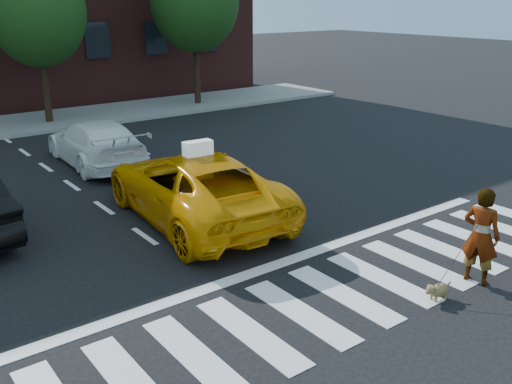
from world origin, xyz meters
TOP-DOWN VIEW (x-y plane):
  - ground at (0.00, 0.00)m, footprint 120.00×120.00m
  - crosswalk at (0.00, 0.00)m, footprint 13.00×2.40m
  - stop_line at (0.00, 1.60)m, footprint 12.00×0.30m
  - sidewalk_far at (0.00, 17.50)m, footprint 30.00×4.00m
  - taxi at (-0.16, 4.66)m, footprint 3.10×5.87m
  - white_suv at (-0.21, 10.36)m, footprint 2.16×4.83m
  - woman at (2.25, -1.10)m, footprint 0.58×0.74m
  - dog at (1.14, -1.09)m, footprint 0.56×0.27m
  - taxi_sign at (-0.16, 4.46)m, footprint 0.67×0.34m

SIDE VIEW (x-z plane):
  - ground at x=0.00m, z-range 0.00..0.00m
  - crosswalk at x=0.00m, z-range 0.00..0.01m
  - stop_line at x=0.00m, z-range 0.00..0.01m
  - sidewalk_far at x=0.00m, z-range 0.00..0.15m
  - dog at x=1.14m, z-range 0.03..0.35m
  - white_suv at x=-0.21m, z-range 0.00..1.38m
  - taxi at x=-0.16m, z-range 0.00..1.57m
  - woman at x=2.25m, z-range 0.00..1.80m
  - taxi_sign at x=-0.16m, z-range 1.57..1.89m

